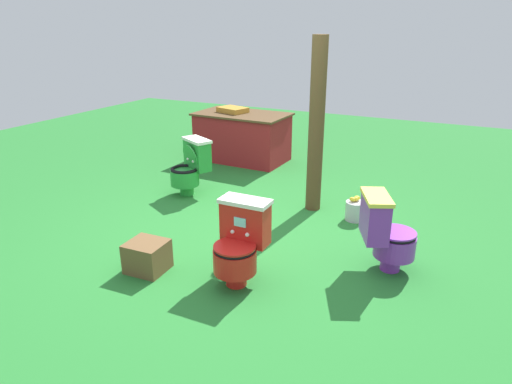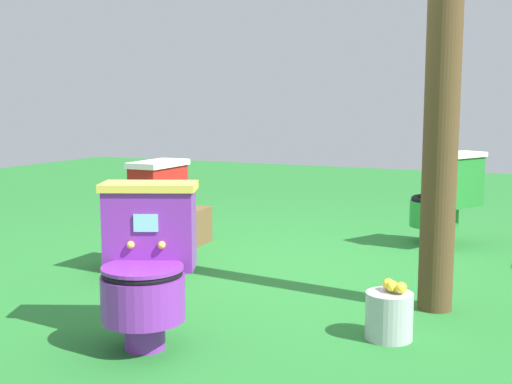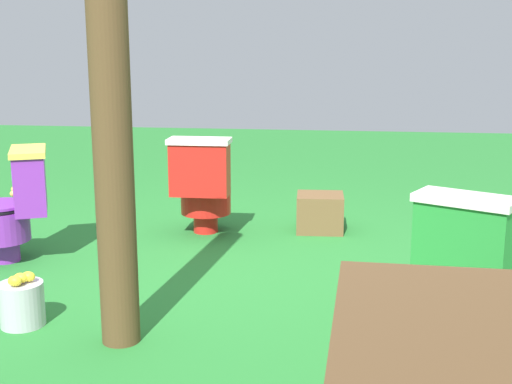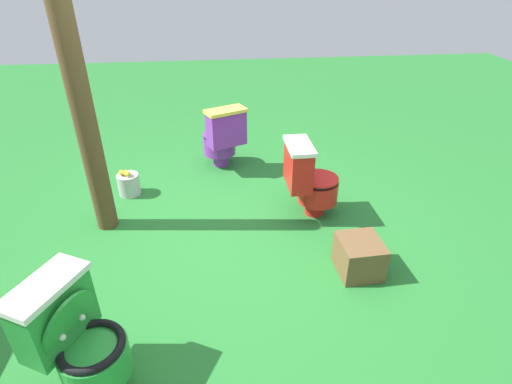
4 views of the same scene
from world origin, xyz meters
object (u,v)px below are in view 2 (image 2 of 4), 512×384
Objects in this scene: toilet_red at (145,215)px; lemon_bucket at (389,314)px; toilet_green at (445,198)px; wooden_post at (441,120)px; small_crate at (184,226)px; toilet_purple at (146,264)px.

lemon_bucket is at bearing -108.44° from toilet_red.
toilet_green is 1.00× the size of toilet_red.
wooden_post reaches higher than lemon_bucket.
toilet_green is 2.63× the size of lemon_bucket.
lemon_bucket is at bearing -149.66° from toilet_green.
lemon_bucket is (1.40, 1.95, -0.02)m from small_crate.
toilet_green is 0.36× the size of wooden_post.
wooden_post is at bearing 168.27° from lemon_bucket.
toilet_red is 2.12× the size of small_crate.
wooden_post is 1.05m from lemon_bucket.
toilet_green is (-2.68, 0.88, 0.00)m from toilet_purple.
toilet_purple is 1.31m from toilet_red.
wooden_post is 2.40m from small_crate.
toilet_purple is 1.00× the size of toilet_red.
small_crate is at bearing -87.20° from toilet_purple.
toilet_purple and toilet_red have the same top height.
lemon_bucket is at bearing 54.37° from small_crate.
small_crate is at bearing 139.90° from toilet_green.
toilet_purple reaches higher than small_crate.
wooden_post reaches higher than small_crate.
toilet_purple is 2.63× the size of lemon_bucket.
wooden_post is (-1.06, 1.10, 0.63)m from toilet_purple.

